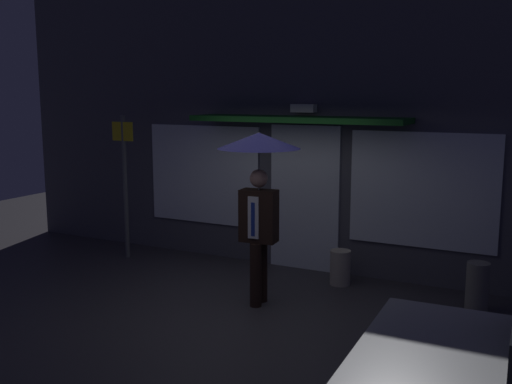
# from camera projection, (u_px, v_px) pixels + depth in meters

# --- Properties ---
(ground_plane) EXTENTS (18.00, 18.00, 0.00)m
(ground_plane) POSITION_uv_depth(u_px,v_px,m) (235.00, 315.00, 7.22)
(ground_plane) COLOR #38353A
(building_facade) EXTENTS (10.80, 1.00, 4.57)m
(building_facade) POSITION_uv_depth(u_px,v_px,m) (310.00, 120.00, 8.90)
(building_facade) COLOR #4C4C56
(building_facade) RESTS_ON ground
(person_with_umbrella) EXTENTS (1.03, 1.03, 2.19)m
(person_with_umbrella) POSITION_uv_depth(u_px,v_px,m) (259.00, 174.00, 7.34)
(person_with_umbrella) COLOR black
(person_with_umbrella) RESTS_ON ground
(street_sign_post) EXTENTS (0.40, 0.07, 2.32)m
(street_sign_post) POSITION_uv_depth(u_px,v_px,m) (125.00, 178.00, 9.55)
(street_sign_post) COLOR #595B60
(street_sign_post) RESTS_ON ground
(sidewalk_bollard) EXTENTS (0.29, 0.29, 0.49)m
(sidewalk_bollard) POSITION_uv_depth(u_px,v_px,m) (340.00, 267.00, 8.34)
(sidewalk_bollard) COLOR #B2A899
(sidewalk_bollard) RESTS_ON ground
(sidewalk_bollard_2) EXTENTS (0.28, 0.28, 0.62)m
(sidewalk_bollard_2) POSITION_uv_depth(u_px,v_px,m) (477.00, 287.00, 7.30)
(sidewalk_bollard_2) COLOR slate
(sidewalk_bollard_2) RESTS_ON ground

